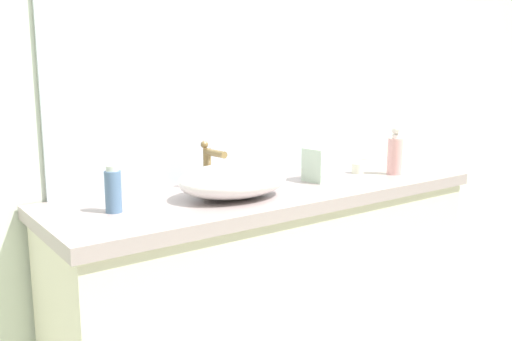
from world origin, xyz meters
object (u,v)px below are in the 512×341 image
soap_dispenser (395,154)px  tissue_box (321,163)px  candle_jar (358,168)px  lotion_bottle (113,190)px  sink_basin (234,180)px

soap_dispenser → tissue_box: bearing=167.8°
tissue_box → candle_jar: tissue_box is taller
candle_jar → lotion_bottle: bearing=-178.8°
lotion_bottle → sink_basin: bearing=-6.5°
lotion_bottle → candle_jar: size_ratio=2.77×
sink_basin → tissue_box: bearing=4.7°
tissue_box → candle_jar: (0.26, 0.03, -0.05)m
soap_dispenser → tissue_box: size_ratio=1.22×
soap_dispenser → candle_jar: size_ratio=4.04×
sink_basin → lotion_bottle: 0.42m
sink_basin → tissue_box: 0.46m
soap_dispenser → lotion_bottle: bearing=175.9°
lotion_bottle → candle_jar: bearing=1.2°
sink_basin → lotion_bottle: size_ratio=2.80×
sink_basin → lotion_bottle: (-0.42, 0.05, 0.01)m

